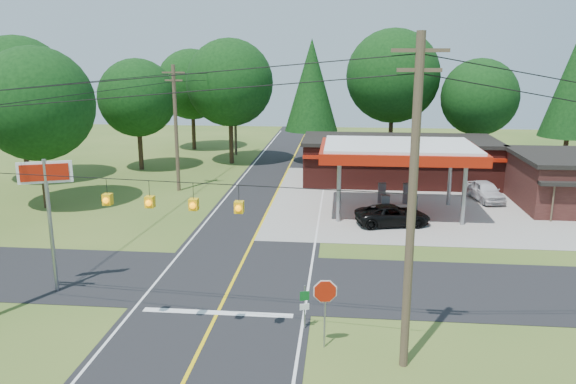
# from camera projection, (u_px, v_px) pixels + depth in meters

# --- Properties ---
(ground) EXTENTS (120.00, 120.00, 0.00)m
(ground) POSITION_uv_depth(u_px,v_px,m) (234.00, 280.00, 27.48)
(ground) COLOR #3B571F
(ground) RESTS_ON ground
(main_highway) EXTENTS (8.00, 120.00, 0.02)m
(main_highway) POSITION_uv_depth(u_px,v_px,m) (234.00, 280.00, 27.47)
(main_highway) COLOR black
(main_highway) RESTS_ON ground
(cross_road) EXTENTS (70.00, 7.00, 0.02)m
(cross_road) POSITION_uv_depth(u_px,v_px,m) (234.00, 280.00, 27.47)
(cross_road) COLOR black
(cross_road) RESTS_ON ground
(lane_center_yellow) EXTENTS (0.15, 110.00, 0.00)m
(lane_center_yellow) POSITION_uv_depth(u_px,v_px,m) (234.00, 280.00, 27.47)
(lane_center_yellow) COLOR yellow
(lane_center_yellow) RESTS_ON main_highway
(gas_canopy) EXTENTS (10.60, 7.40, 4.88)m
(gas_canopy) POSITION_uv_depth(u_px,v_px,m) (399.00, 153.00, 38.17)
(gas_canopy) COLOR gray
(gas_canopy) RESTS_ON ground
(convenience_store) EXTENTS (16.40, 7.55, 3.80)m
(convenience_store) POSITION_uv_depth(u_px,v_px,m) (398.00, 160.00, 48.28)
(convenience_store) COLOR #4C1A15
(convenience_store) RESTS_ON ground
(utility_pole_near_right) EXTENTS (1.80, 0.30, 11.50)m
(utility_pole_near_right) POSITION_uv_depth(u_px,v_px,m) (412.00, 204.00, 18.58)
(utility_pole_near_right) COLOR #473828
(utility_pole_near_right) RESTS_ON ground
(utility_pole_far_left) EXTENTS (1.80, 0.30, 10.00)m
(utility_pole_far_left) POSITION_uv_depth(u_px,v_px,m) (176.00, 127.00, 44.38)
(utility_pole_far_left) COLOR #473828
(utility_pole_far_left) RESTS_ON ground
(utility_pole_north) EXTENTS (0.30, 0.30, 9.50)m
(utility_pole_north) POSITION_uv_depth(u_px,v_px,m) (235.00, 111.00, 60.78)
(utility_pole_north) COLOR #473828
(utility_pole_north) RESTS_ON ground
(overhead_beacons) EXTENTS (17.04, 2.04, 1.03)m
(overhead_beacons) POSITION_uv_depth(u_px,v_px,m) (171.00, 184.00, 20.29)
(overhead_beacons) COLOR black
(overhead_beacons) RESTS_ON ground
(treeline_backdrop) EXTENTS (70.27, 51.59, 13.30)m
(treeline_backdrop) POSITION_uv_depth(u_px,v_px,m) (294.00, 93.00, 48.81)
(treeline_backdrop) COLOR #332316
(treeline_backdrop) RESTS_ON ground
(suv_car) EXTENTS (5.67, 5.67, 1.33)m
(suv_car) POSITION_uv_depth(u_px,v_px,m) (393.00, 215.00, 36.18)
(suv_car) COLOR black
(suv_car) RESTS_ON ground
(sedan_car) EXTENTS (5.03, 5.03, 1.48)m
(sedan_car) POSITION_uv_depth(u_px,v_px,m) (485.00, 191.00, 42.22)
(sedan_car) COLOR silver
(sedan_car) RESTS_ON ground
(big_stop_sign) EXTENTS (2.20, 0.91, 6.26)m
(big_stop_sign) POSITION_uv_depth(u_px,v_px,m) (47.00, 196.00, 25.19)
(big_stop_sign) COLOR gray
(big_stop_sign) RESTS_ON ground
(octagonal_stop_sign) EXTENTS (0.94, 0.18, 2.74)m
(octagonal_stop_sign) POSITION_uv_depth(u_px,v_px,m) (325.00, 297.00, 20.73)
(octagonal_stop_sign) COLOR gray
(octagonal_stop_sign) RESTS_ON ground
(route_sign_post) EXTENTS (0.37, 0.15, 1.88)m
(route_sign_post) POSITION_uv_depth(u_px,v_px,m) (305.00, 304.00, 22.38)
(route_sign_post) COLOR gray
(route_sign_post) RESTS_ON ground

